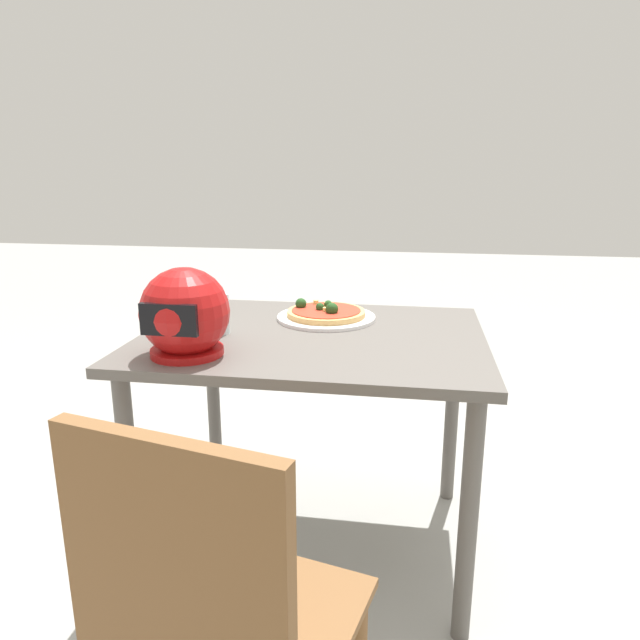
# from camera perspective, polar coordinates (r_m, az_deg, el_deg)

# --- Properties ---
(ground_plane) EXTENTS (14.00, 14.00, 0.00)m
(ground_plane) POSITION_cam_1_polar(r_m,az_deg,el_deg) (2.14, -0.61, -20.90)
(ground_plane) COLOR #9E9E99
(dining_table) EXTENTS (1.06, 0.82, 0.75)m
(dining_table) POSITION_cam_1_polar(r_m,az_deg,el_deg) (1.84, -0.67, -4.19)
(dining_table) COLOR #5B5651
(dining_table) RESTS_ON ground
(pizza_plate) EXTENTS (0.34, 0.34, 0.01)m
(pizza_plate) POSITION_cam_1_polar(r_m,az_deg,el_deg) (1.97, 0.62, 0.26)
(pizza_plate) COLOR white
(pizza_plate) RESTS_ON dining_table
(pizza) EXTENTS (0.27, 0.27, 0.06)m
(pizza) POSITION_cam_1_polar(r_m,az_deg,el_deg) (1.97, 0.55, 0.80)
(pizza) COLOR tan
(pizza) RESTS_ON pizza_plate
(motorcycle_helmet) EXTENTS (0.25, 0.25, 0.25)m
(motorcycle_helmet) POSITION_cam_1_polar(r_m,az_deg,el_deg) (1.61, -13.22, 0.58)
(motorcycle_helmet) COLOR #B21414
(motorcycle_helmet) RESTS_ON dining_table
(drinking_glass) EXTENTS (0.07, 0.07, 0.13)m
(drinking_glass) POSITION_cam_1_polar(r_m,az_deg,el_deg) (1.82, -10.04, 0.61)
(drinking_glass) COLOR silver
(drinking_glass) RESTS_ON dining_table
(chair_far) EXTENTS (0.48, 0.48, 0.90)m
(chair_far) POSITION_cam_1_polar(r_m,az_deg,el_deg) (1.11, -10.37, -27.84)
(chair_far) COLOR brown
(chair_far) RESTS_ON ground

